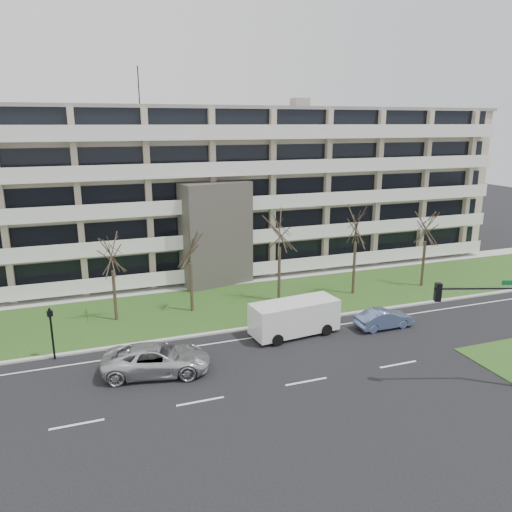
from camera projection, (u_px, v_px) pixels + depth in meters
name	position (u px, v px, depth m)	size (l,w,h in m)	color
ground	(306.00, 382.00, 27.57)	(160.00, 160.00, 0.00)	black
grass_verge	(236.00, 304.00, 39.38)	(90.00, 10.00, 0.06)	#254B19
curb	(257.00, 327.00, 34.83)	(90.00, 0.35, 0.12)	#B2B2AD
sidewalk	(217.00, 283.00, 44.38)	(90.00, 2.00, 0.08)	#B2B2AD
lane_edge_line	(265.00, 336.00, 33.48)	(90.00, 0.12, 0.01)	white
apartment_building	(197.00, 189.00, 48.61)	(60.50, 15.10, 18.75)	#BBA991
silver_pickup	(157.00, 359.00, 28.34)	(2.80, 6.07, 1.69)	silver
blue_sedan	(384.00, 319.00, 34.65)	(1.41, 4.06, 1.34)	#687FB4
white_van	(295.00, 315.00, 33.46)	(6.16, 2.93, 2.31)	white
traffic_signal	(495.00, 319.00, 26.02)	(4.99, 1.93, 6.05)	black
pedestrian_signal	(51.00, 327.00, 29.67)	(0.35, 0.31, 3.28)	black
tree_2	(111.00, 251.00, 34.78)	(3.34, 3.34, 6.69)	#382B21
tree_3	(190.00, 245.00, 36.53)	(3.35, 3.35, 6.71)	#382B21
tree_4	(280.00, 226.00, 38.48)	(3.96, 3.96, 7.93)	#382B21
tree_5	(357.00, 221.00, 40.11)	(3.99, 3.99, 7.98)	#382B21
tree_6	(427.00, 223.00, 42.25)	(3.60, 3.60, 7.21)	#382B21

